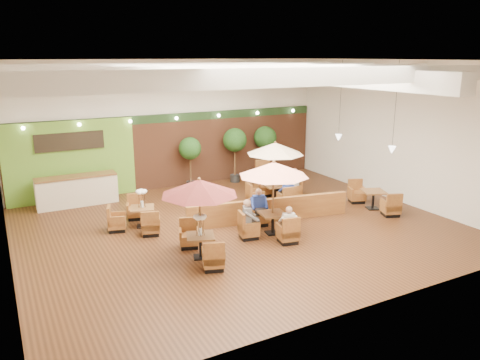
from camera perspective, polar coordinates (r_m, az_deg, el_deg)
room at (r=16.26m, az=-1.36°, el=7.83°), size 14.04×14.00×5.52m
service_counter at (r=19.15m, az=-19.25°, el=-1.23°), size 3.00×0.75×1.18m
booth_divider at (r=16.42m, az=3.61°, el=-3.67°), size 5.86×1.23×0.82m
table_0 at (r=13.08m, az=-4.96°, el=-2.15°), size 2.20×2.47×2.39m
table_1 at (r=14.87m, az=3.91°, el=-0.17°), size 2.36×2.47×2.45m
table_2 at (r=18.26m, az=4.29°, el=2.37°), size 2.44×2.44×2.45m
table_3 at (r=16.16m, az=-12.55°, el=-4.21°), size 1.72×2.46×1.47m
table_4 at (r=18.42m, az=15.92°, el=-2.37°), size 1.05×2.57×0.90m
table_5 at (r=20.35m, az=4.59°, el=-0.03°), size 1.04×2.87×1.05m
topiary_0 at (r=20.32m, az=-6.11°, el=3.60°), size 0.97×0.97×2.25m
topiary_1 at (r=21.18m, az=-0.63°, el=4.64°), size 1.07×1.07×2.49m
topiary_2 at (r=21.96m, az=3.08°, el=4.94°), size 1.06×1.06×2.46m
diner_0 at (r=14.50m, az=5.90°, el=-4.92°), size 0.40×0.36×0.74m
diner_1 at (r=15.92m, az=2.32°, el=-2.90°), size 0.46×0.42×0.83m
diner_2 at (r=14.76m, az=1.08°, el=-4.32°), size 0.43×0.46×0.84m
diner_3 at (r=17.77m, az=5.76°, el=-1.16°), size 0.36×0.28×0.74m
diner_4 at (r=18.96m, az=6.51°, el=-0.06°), size 0.38×0.44×0.82m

